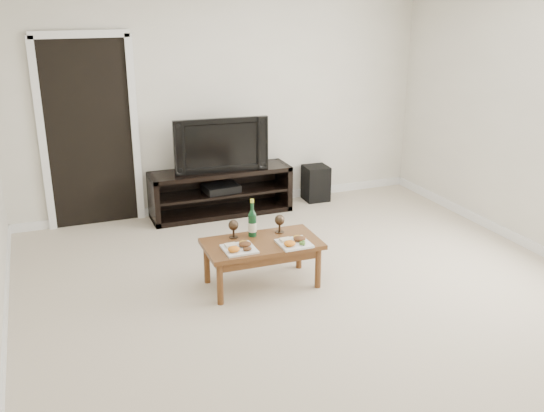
% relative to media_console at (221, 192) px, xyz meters
% --- Properties ---
extents(floor, '(5.50, 5.50, 0.00)m').
position_rel_media_console_xyz_m(floor, '(0.15, -2.50, -0.28)').
color(floor, beige).
rests_on(floor, ground).
extents(back_wall, '(5.00, 0.04, 2.60)m').
position_rel_media_console_xyz_m(back_wall, '(0.15, 0.27, 1.02)').
color(back_wall, silver).
rests_on(back_wall, ground).
extents(doorway, '(0.90, 0.02, 2.05)m').
position_rel_media_console_xyz_m(doorway, '(-1.40, 0.24, 0.75)').
color(doorway, black).
rests_on(doorway, ground).
extents(media_console, '(1.65, 0.45, 0.55)m').
position_rel_media_console_xyz_m(media_console, '(0.00, 0.00, 0.00)').
color(media_console, black).
rests_on(media_console, ground).
extents(television, '(1.09, 0.24, 0.62)m').
position_rel_media_console_xyz_m(television, '(0.00, 0.00, 0.59)').
color(television, black).
rests_on(television, media_console).
extents(av_receiver, '(0.42, 0.33, 0.08)m').
position_rel_media_console_xyz_m(av_receiver, '(0.00, -0.01, 0.05)').
color(av_receiver, black).
rests_on(av_receiver, media_console).
extents(subwoofer, '(0.31, 0.31, 0.44)m').
position_rel_media_console_xyz_m(subwoofer, '(1.27, 0.07, -0.05)').
color(subwoofer, black).
rests_on(subwoofer, ground).
extents(coffee_table, '(1.03, 0.58, 0.42)m').
position_rel_media_console_xyz_m(coffee_table, '(-0.20, -1.92, -0.07)').
color(coffee_table, brown).
rests_on(coffee_table, ground).
extents(plate_left, '(0.27, 0.27, 0.07)m').
position_rel_media_console_xyz_m(plate_left, '(-0.45, -2.02, 0.18)').
color(plate_left, white).
rests_on(plate_left, coffee_table).
extents(plate_right, '(0.27, 0.27, 0.07)m').
position_rel_media_console_xyz_m(plate_right, '(0.04, -2.08, 0.18)').
color(plate_right, white).
rests_on(plate_right, coffee_table).
extents(wine_bottle, '(0.07, 0.07, 0.35)m').
position_rel_media_console_xyz_m(wine_bottle, '(-0.24, -1.76, 0.32)').
color(wine_bottle, '#0F391D').
rests_on(wine_bottle, coffee_table).
extents(goblet_left, '(0.09, 0.09, 0.17)m').
position_rel_media_console_xyz_m(goblet_left, '(-0.41, -1.74, 0.23)').
color(goblet_left, '#382A1E').
rests_on(goblet_left, coffee_table).
extents(goblet_right, '(0.09, 0.09, 0.17)m').
position_rel_media_console_xyz_m(goblet_right, '(0.03, -1.77, 0.23)').
color(goblet_right, '#382A1E').
rests_on(goblet_right, coffee_table).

